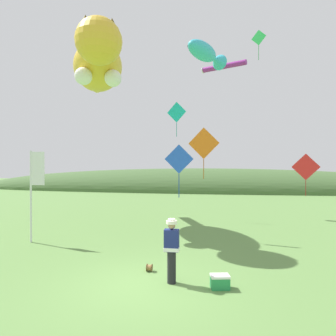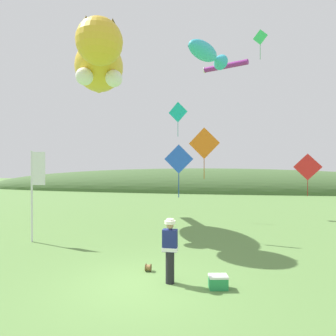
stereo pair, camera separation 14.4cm
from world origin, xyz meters
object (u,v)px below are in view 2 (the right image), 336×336
object	(u,v)px
festival_banner_pole	(35,182)
kite_giant_cat	(99,65)
kite_spool	(148,268)
kite_diamond_orange	(204,144)
picnic_cooler	(218,282)
kite_diamond_green	(260,38)
festival_attendant	(170,249)
kite_diamond_red	(308,167)
kite_fish_windsock	(207,53)
kite_diamond_blue	(179,160)
kite_tube_streamer	(225,66)
kite_diamond_teal	(178,112)

from	to	relation	value
festival_banner_pole	kite_giant_cat	size ratio (longest dim) A/B	0.44
kite_spool	kite_giant_cat	size ratio (longest dim) A/B	0.03
kite_spool	kite_diamond_orange	size ratio (longest dim) A/B	0.10
picnic_cooler	kite_diamond_green	size ratio (longest dim) A/B	0.29
festival_attendant	kite_diamond_red	xyz separation A→B (m)	(6.26, 10.16, 2.19)
festival_attendant	kite_fish_windsock	bearing A→B (deg)	84.25
kite_spool	kite_diamond_red	distance (m)	12.12
picnic_cooler	kite_diamond_blue	xyz separation A→B (m)	(-1.50, 3.20, 3.28)
kite_spool	kite_diamond_orange	xyz separation A→B (m)	(1.44, 4.69, 4.12)
kite_giant_cat	kite_spool	bearing A→B (deg)	-56.02
kite_tube_streamer	kite_diamond_green	xyz separation A→B (m)	(2.11, -1.61, 1.10)
festival_banner_pole	kite_fish_windsock	distance (m)	9.96
kite_diamond_red	festival_banner_pole	bearing A→B (deg)	-151.73
festival_attendant	picnic_cooler	world-z (taller)	festival_attendant
kite_diamond_red	kite_diamond_blue	bearing A→B (deg)	-132.21
kite_tube_streamer	kite_diamond_red	bearing A→B (deg)	-27.30
kite_diamond_orange	kite_diamond_red	size ratio (longest dim) A/B	0.96
kite_fish_windsock	kite_tube_streamer	size ratio (longest dim) A/B	1.04
festival_banner_pole	kite_diamond_orange	world-z (taller)	kite_diamond_orange
festival_attendant	kite_spool	xyz separation A→B (m)	(-0.81, 0.79, -0.84)
kite_diamond_green	kite_diamond_red	bearing A→B (deg)	-17.29
festival_banner_pole	kite_diamond_red	world-z (taller)	kite_diamond_red
kite_diamond_green	kite_diamond_red	xyz separation A→B (m)	(2.54, -0.79, -7.92)
festival_banner_pole	kite_tube_streamer	distance (m)	14.26
kite_giant_cat	kite_diamond_blue	xyz separation A→B (m)	(4.91, -4.11, -5.22)
picnic_cooler	kite_diamond_blue	bearing A→B (deg)	115.08
festival_attendant	kite_fish_windsock	distance (m)	10.29
kite_fish_windsock	kite_diamond_teal	bearing A→B (deg)	116.25
kite_spool	kite_diamond_teal	bearing A→B (deg)	92.99
festival_banner_pole	kite_giant_cat	distance (m)	7.34
festival_banner_pole	kite_diamond_green	size ratio (longest dim) A/B	2.09
festival_banner_pole	kite_diamond_teal	bearing A→B (deg)	55.65
kite_diamond_blue	kite_diamond_green	size ratio (longest dim) A/B	1.08
festival_attendant	kite_tube_streamer	distance (m)	15.54
kite_giant_cat	kite_diamond_blue	bearing A→B (deg)	-39.91
kite_giant_cat	kite_tube_streamer	bearing A→B (deg)	38.79
kite_diamond_orange	kite_diamond_red	world-z (taller)	kite_diamond_orange
kite_tube_streamer	kite_giant_cat	bearing A→B (deg)	-141.21
kite_giant_cat	kite_diamond_red	distance (m)	12.99
kite_spool	kite_giant_cat	xyz separation A→B (m)	(-4.29, 6.37, 8.57)
festival_banner_pole	kite_diamond_blue	distance (m)	6.26
kite_giant_cat	kite_tube_streamer	size ratio (longest dim) A/B	2.89
kite_diamond_red	kite_fish_windsock	bearing A→B (deg)	-148.10
kite_spool	kite_fish_windsock	xyz separation A→B (m)	(1.48, 5.89, 8.63)
kite_diamond_teal	kite_tube_streamer	bearing A→B (deg)	31.72
kite_spool	festival_banner_pole	bearing A→B (deg)	155.12
kite_tube_streamer	kite_diamond_orange	xyz separation A→B (m)	(-0.99, -7.07, -5.74)
kite_fish_windsock	kite_tube_streamer	bearing A→B (deg)	80.90
festival_attendant	picnic_cooler	size ratio (longest dim) A/B	3.26
kite_diamond_blue	kite_diamond_green	bearing A→B (deg)	63.64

